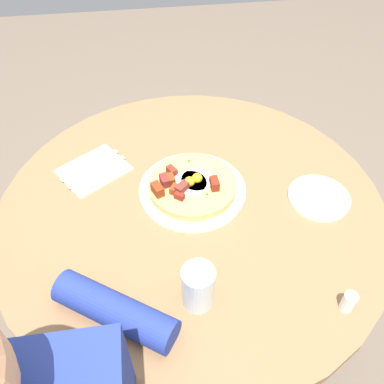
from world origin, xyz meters
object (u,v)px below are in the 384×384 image
(dining_table, at_px, (192,242))
(breakfast_pizza, at_px, (191,185))
(salt_shaker, at_px, (348,302))
(knife, at_px, (90,165))
(water_glass, at_px, (198,287))
(pizza_plate, at_px, (192,190))
(fork, at_px, (97,172))
(bread_plate, at_px, (319,198))

(dining_table, bearing_deg, breakfast_pizza, 82.89)
(dining_table, distance_m, salt_shaker, 0.47)
(knife, distance_m, water_glass, 0.51)
(water_glass, bearing_deg, knife, 117.84)
(knife, bearing_deg, pizza_plate, -60.42)
(breakfast_pizza, xyz_separation_m, knife, (-0.27, 0.14, -0.02))
(dining_table, distance_m, fork, 0.33)
(bread_plate, distance_m, fork, 0.60)
(dining_table, bearing_deg, pizza_plate, 78.96)
(fork, bearing_deg, breakfast_pizza, -57.14)
(pizza_plate, bearing_deg, breakfast_pizza, -159.04)
(water_glass, bearing_deg, bread_plate, 34.08)
(dining_table, bearing_deg, water_glass, -95.42)
(bread_plate, height_order, fork, bread_plate)
(knife, relative_size, salt_shaker, 3.77)
(water_glass, bearing_deg, breakfast_pizza, 84.36)
(dining_table, distance_m, pizza_plate, 0.18)
(knife, bearing_deg, bread_plate, -53.37)
(fork, height_order, water_glass, water_glass)
(bread_plate, relative_size, knife, 0.88)
(bread_plate, bearing_deg, dining_table, 174.56)
(pizza_plate, bearing_deg, salt_shaker, -54.58)
(breakfast_pizza, distance_m, fork, 0.27)
(water_glass, distance_m, salt_shaker, 0.31)
(bread_plate, distance_m, salt_shaker, 0.31)
(dining_table, distance_m, breakfast_pizza, 0.20)
(knife, bearing_deg, dining_table, -67.94)
(breakfast_pizza, height_order, knife, breakfast_pizza)
(pizza_plate, bearing_deg, dining_table, -101.04)
(breakfast_pizza, height_order, bread_plate, breakfast_pizza)
(bread_plate, height_order, salt_shaker, salt_shaker)
(breakfast_pizza, bearing_deg, dining_table, -97.11)
(breakfast_pizza, bearing_deg, pizza_plate, 20.96)
(water_glass, bearing_deg, fork, 117.37)
(fork, bearing_deg, dining_table, -65.19)
(bread_plate, xyz_separation_m, fork, (-0.57, 0.18, 0.00))
(water_glass, height_order, salt_shaker, water_glass)
(pizza_plate, xyz_separation_m, knife, (-0.27, 0.13, 0.00))
(bread_plate, relative_size, water_glass, 1.51)
(pizza_plate, height_order, fork, pizza_plate)
(bread_plate, bearing_deg, water_glass, -145.92)
(fork, bearing_deg, knife, 90.00)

